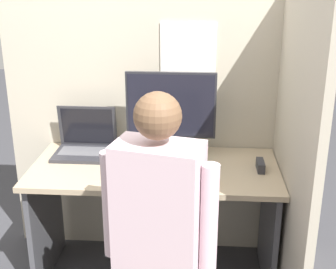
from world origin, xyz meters
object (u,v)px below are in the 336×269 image
(paper_box, at_px, (171,153))
(carrot_toy, at_px, (212,180))
(stapler, at_px, (260,166))
(person, at_px, (160,238))
(laptop, at_px, (86,145))
(monitor, at_px, (171,108))

(paper_box, distance_m, carrot_toy, 0.41)
(stapler, bearing_deg, paper_box, 165.29)
(stapler, relative_size, person, 0.09)
(paper_box, height_order, laptop, laptop)
(paper_box, relative_size, stapler, 2.56)
(stapler, distance_m, carrot_toy, 0.34)
(paper_box, height_order, monitor, monitor)
(carrot_toy, bearing_deg, person, -109.81)
(laptop, bearing_deg, paper_box, -3.96)
(stapler, bearing_deg, carrot_toy, -142.43)
(paper_box, relative_size, person, 0.23)
(monitor, bearing_deg, paper_box, -90.00)
(monitor, height_order, stapler, monitor)
(stapler, bearing_deg, laptop, 170.63)
(stapler, xyz_separation_m, person, (-0.48, -0.80, 0.03))
(paper_box, distance_m, stapler, 0.52)
(monitor, height_order, laptop, monitor)
(laptop, bearing_deg, person, -61.15)
(laptop, relative_size, carrot_toy, 2.23)
(stapler, xyz_separation_m, carrot_toy, (-0.27, -0.20, -0.00))
(laptop, height_order, person, person)
(paper_box, xyz_separation_m, monitor, (0.00, 0.00, 0.27))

